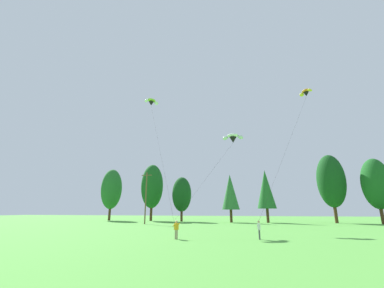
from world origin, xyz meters
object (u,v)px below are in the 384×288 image
Objects in this scene: parafoil_kite_far_white at (233,138)px; kite_flyer_near at (176,228)px; utility_pole at (146,196)px; kite_flyer_mid at (259,228)px; parafoil_kite_mid_orange at (306,93)px; parafoil_kite_high_lime_white at (151,102)px.

kite_flyer_near is at bearing -109.23° from parafoil_kite_far_white.
utility_pole reaches higher than kite_flyer_mid.
utility_pole is 6.03× the size of kite_flyer_mid.
kite_flyer_near is 0.12× the size of parafoil_kite_far_white.
kite_flyer_near is 7.81m from kite_flyer_mid.
kite_flyer_mid is 0.09× the size of parafoil_kite_mid_orange.
kite_flyer_mid is 22.58m from parafoil_kite_mid_orange.
parafoil_kite_high_lime_white reaches higher than kite_flyer_mid.
kite_flyer_mid is at bearing -78.01° from parafoil_kite_far_white.
kite_flyer_mid is at bearing -46.91° from utility_pole.
parafoil_kite_high_lime_white is 26.78m from parafoil_kite_mid_orange.
parafoil_kite_far_white is at bearing -10.41° from parafoil_kite_high_lime_white.
parafoil_kite_far_white is (-10.90, 2.27, -5.48)m from parafoil_kite_mid_orange.
kite_flyer_near is 26.94m from parafoil_kite_mid_orange.
parafoil_kite_far_white is at bearing 101.99° from kite_flyer_mid.
kite_flyer_mid is at bearing -41.09° from parafoil_kite_high_lime_white.
parafoil_kite_far_white is (18.35, -9.71, 8.36)m from utility_pole.
parafoil_kite_far_white reaches higher than kite_flyer_near.
kite_flyer_near is 19.71m from parafoil_kite_far_white.
utility_pole is 27.76m from kite_flyer_near.
utility_pole is 0.70× the size of parafoil_kite_far_white.
parafoil_kite_high_lime_white is 17.80m from parafoil_kite_far_white.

